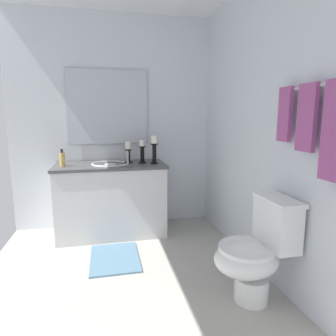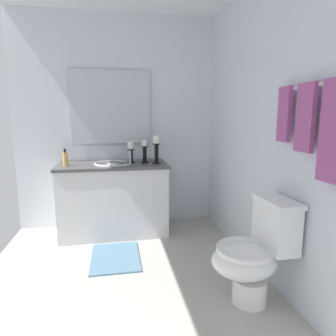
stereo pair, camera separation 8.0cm
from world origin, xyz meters
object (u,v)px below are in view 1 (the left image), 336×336
sink_basin (111,168)px  bath_mat (115,258)px  vanity_cabinet (112,199)px  candle_holder_mid (128,152)px  candle_holder_tall (154,149)px  towel_bar (312,86)px  mirror (108,107)px  towel_near_vanity (285,114)px  towel_center (307,118)px  soap_bottle (62,159)px  towel_near_corner (334,131)px  candle_holder_short (142,151)px  toilet (255,252)px

sink_basin → bath_mat: bearing=-0.1°
vanity_cabinet → bath_mat: vanity_cabinet is taller
candle_holder_mid → vanity_cabinet: bearing=-74.4°
bath_mat → vanity_cabinet: bearing=-180.0°
vanity_cabinet → candle_holder_tall: size_ratio=3.90×
towel_bar → candle_holder_tall: bearing=-155.8°
mirror → towel_near_vanity: (1.67, 1.15, -0.10)m
candle_holder_mid → towel_center: bearing=29.7°
sink_basin → candle_holder_mid: 0.26m
soap_bottle → towel_center: size_ratio=0.44×
candle_holder_tall → towel_bar: 1.77m
mirror → candle_holder_mid: bearing=42.2°
mirror → towel_near_corner: 2.41m
vanity_cabinet → candle_holder_mid: size_ratio=5.02×
sink_basin → candle_holder_short: 0.39m
candle_holder_short → towel_center: (1.62, 0.80, 0.37)m
towel_bar → vanity_cabinet: bearing=-144.0°
vanity_cabinet → towel_center: bearing=35.6°
towel_near_vanity → towel_near_corner: (0.44, 0.00, -0.09)m
mirror → towel_center: size_ratio=2.20×
soap_bottle → vanity_cabinet: bearing=94.3°
mirror → towel_near_corner: mirror is taller
vanity_cabinet → towel_near_vanity: size_ratio=3.25×
candle_holder_tall → towel_center: bearing=23.6°
soap_bottle → towel_bar: size_ratio=0.27×
mirror → candle_holder_mid: (0.22, 0.20, -0.49)m
towel_bar → towel_near_vanity: 0.28m
soap_bottle → towel_center: 2.31m
towel_center → candle_holder_mid: bearing=-150.3°
mirror → toilet: size_ratio=1.20×
towel_near_corner → bath_mat: (-1.21, -1.15, -1.21)m
candle_holder_mid → bath_mat: 1.16m
candle_holder_mid → towel_bar: towel_bar is taller
candle_holder_mid → towel_near_vanity: 1.78m
towel_near_vanity → bath_mat: (-0.77, -1.15, -1.31)m
sink_basin → candle_holder_tall: 0.52m
candle_holder_tall → towel_near_corner: bearing=21.0°
towel_near_vanity → candle_holder_short: bearing=-150.2°
candle_holder_mid → candle_holder_tall: bearing=65.8°
vanity_cabinet → towel_center: (1.61, 1.15, 0.89)m
towel_bar → bath_mat: towel_bar is taller
sink_basin → towel_near_vanity: 1.89m
towel_center → towel_bar: bearing=90.0°
toilet → towel_near_corner: 0.96m
sink_basin → towel_center: (1.61, 1.15, 0.54)m
bath_mat → toilet: bearing=48.8°
candle_holder_tall → towel_bar: bearing=24.2°
candle_holder_short → candle_holder_mid: bearing=-108.7°
candle_holder_tall → soap_bottle: bearing=-91.8°
candle_holder_tall → soap_bottle: 0.97m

